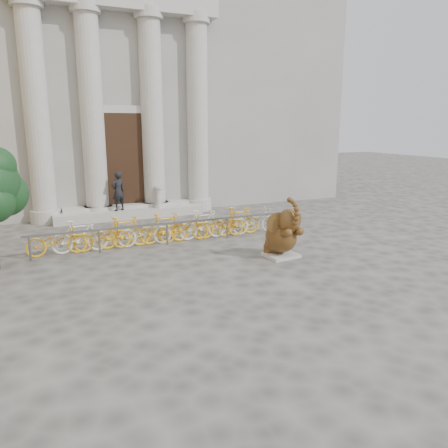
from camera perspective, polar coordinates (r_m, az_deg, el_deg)
name	(u,v)px	position (r m, az deg, el deg)	size (l,w,h in m)	color
ground	(221,297)	(9.84, -0.38, -9.53)	(80.00, 80.00, 0.00)	#474442
classical_building	(100,78)	(23.66, -15.89, 17.83)	(22.00, 10.70, 12.00)	gray
entrance_steps	(130,213)	(18.45, -12.22, 1.43)	(6.00, 1.20, 0.36)	#A8A59E
elephant_statue	(282,235)	(12.63, 7.59, -1.46)	(1.19, 1.35, 1.78)	#A8A59E
bike_rack	(165,228)	(14.15, -7.75, -0.52)	(8.40, 0.53, 1.00)	slate
pedestrian	(118,191)	(17.97, -13.66, 4.20)	(0.58, 0.38, 1.58)	black
balustrade_post	(159,198)	(18.33, -8.55, 3.39)	(0.37, 0.37, 0.90)	#A8A59E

